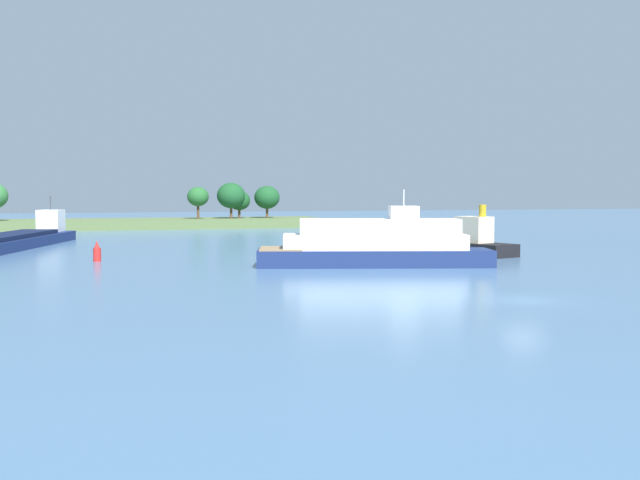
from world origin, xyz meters
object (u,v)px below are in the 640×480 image
(tugboat, at_px, (470,242))
(small_motorboat, at_px, (416,240))
(cargo_barge, at_px, (14,240))
(channel_buoy_red, at_px, (97,252))
(white_riverboat, at_px, (375,245))

(tugboat, xyz_separation_m, small_motorboat, (2.36, 18.65, -1.01))
(cargo_barge, relative_size, channel_buoy_red, 16.77)
(small_motorboat, xyz_separation_m, channel_buoy_red, (-38.38, -15.39, 0.53))
(white_riverboat, distance_m, channel_buoy_red, 25.39)
(small_motorboat, bearing_deg, channel_buoy_red, -158.14)
(small_motorboat, distance_m, cargo_barge, 47.44)
(tugboat, distance_m, cargo_barge, 50.43)
(white_riverboat, relative_size, channel_buoy_red, 10.72)
(white_riverboat, distance_m, small_motorboat, 31.00)
(white_riverboat, xyz_separation_m, cargo_barge, (-31.57, 31.06, -0.82))
(tugboat, bearing_deg, channel_buoy_red, 174.83)
(small_motorboat, bearing_deg, cargo_barge, 174.74)
(small_motorboat, relative_size, channel_buoy_red, 2.53)
(white_riverboat, relative_size, cargo_barge, 0.64)
(cargo_barge, bearing_deg, small_motorboat, -5.26)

